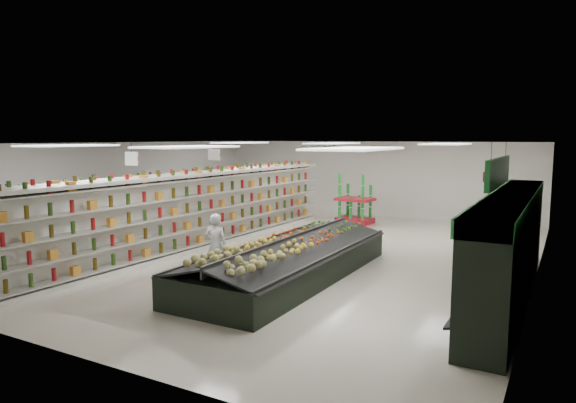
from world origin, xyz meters
The scene contains 16 objects.
floor centered at (0.00, 0.00, 0.00)m, with size 16.00×16.00×0.00m, color beige.
ceiling centered at (0.00, 0.00, 3.20)m, with size 14.00×16.00×0.02m, color white.
wall_back centered at (0.00, 8.00, 1.60)m, with size 14.00×0.02×3.20m, color silver.
wall_front centered at (0.00, -8.00, 1.60)m, with size 14.00×0.02×3.20m, color silver.
wall_left centered at (-7.00, 0.00, 1.60)m, with size 0.02×16.00×3.20m, color silver.
wall_right centered at (7.00, 0.00, 1.60)m, with size 0.02×16.00×3.20m, color silver.
produce_wall_case centered at (6.53, -1.50, 1.24)m, with size 0.93×8.00×2.20m.
aisle_sign_near centered at (-3.80, -2.00, 2.75)m, with size 0.52×0.06×0.75m.
aisle_sign_far centered at (-3.80, 2.00, 2.75)m, with size 0.52×0.06×0.75m.
hortifruti_banner centered at (6.25, -1.50, 2.65)m, with size 0.12×3.20×0.95m.
gondola_left centered at (-4.63, -0.13, 0.96)m, with size 0.94×12.04×2.09m.
gondola_center centered at (-2.39, -0.72, 1.06)m, with size 1.54×13.40×2.32m.
produce_island centered at (1.77, -2.46, 0.46)m, with size 2.49×6.83×1.02m.
soda_endcap centered at (0.20, 5.80, 0.87)m, with size 1.50×1.10×1.79m.
shopper_main centered at (0.26, -3.36, 0.79)m, with size 0.58×0.38×1.58m, color silver.
shopper_background centered at (-4.20, 2.98, 0.73)m, with size 0.71×0.44×1.47m, color #9B7A5F.
Camera 1 is at (7.58, -13.06, 3.37)m, focal length 32.00 mm.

